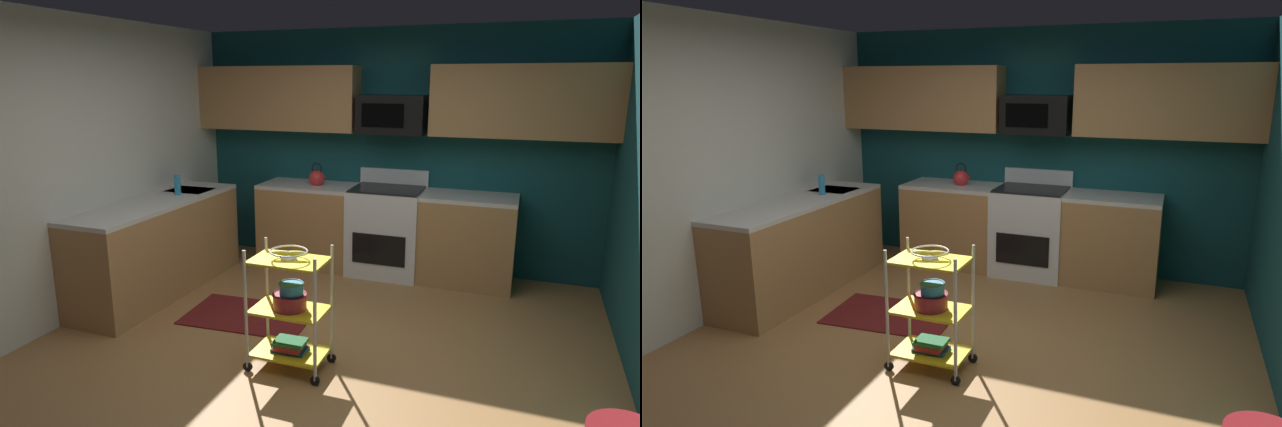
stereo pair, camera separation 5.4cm
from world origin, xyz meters
TOP-DOWN VIEW (x-y plane):
  - floor at (0.00, 0.00)m, footprint 4.40×4.80m
  - wall_back at (0.00, 2.43)m, footprint 4.52×0.06m
  - wall_left at (-2.23, 0.00)m, footprint 0.06×4.80m
  - counter_run at (-0.82, 1.54)m, footprint 3.57×2.64m
  - oven_range at (0.06, 2.10)m, footprint 0.76×0.65m
  - upper_cabinets at (-0.01, 2.23)m, footprint 4.40×0.33m
  - microwave at (0.06, 2.21)m, footprint 0.70×0.39m
  - rolling_cart at (-0.09, -0.14)m, footprint 0.59×0.36m
  - fruit_bowl at (-0.09, -0.14)m, footprint 0.27×0.27m
  - mixing_bowl_large at (-0.08, -0.14)m, footprint 0.25×0.25m
  - mixing_bowl_small at (-0.07, -0.14)m, footprint 0.18×0.18m
  - book_stack at (-0.09, -0.14)m, footprint 0.25×0.19m
  - kettle at (-0.75, 2.10)m, footprint 0.21×0.18m
  - dish_soap_bottle at (-1.86, 1.09)m, footprint 0.06×0.06m
  - floor_rug at (-0.79, 0.54)m, footprint 1.15×0.78m

SIDE VIEW (x-z plane):
  - floor at x=0.00m, z-range -0.04..0.00m
  - floor_rug at x=-0.79m, z-range 0.00..0.01m
  - book_stack at x=-0.09m, z-range 0.13..0.21m
  - rolling_cart at x=-0.09m, z-range -0.01..0.91m
  - counter_run at x=-0.82m, z-range 0.00..0.92m
  - oven_range at x=0.06m, z-range -0.07..1.03m
  - mixing_bowl_large at x=-0.08m, z-range 0.46..0.58m
  - mixing_bowl_small at x=-0.07m, z-range 0.58..0.66m
  - fruit_bowl at x=-0.09m, z-range 0.84..0.91m
  - kettle at x=-0.75m, z-range 0.86..1.13m
  - dish_soap_bottle at x=-1.86m, z-range 0.92..1.12m
  - wall_back at x=0.00m, z-range 0.00..2.60m
  - wall_left at x=-2.23m, z-range 0.00..2.60m
  - microwave at x=0.06m, z-range 1.50..1.90m
  - upper_cabinets at x=-0.01m, z-range 1.50..2.20m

